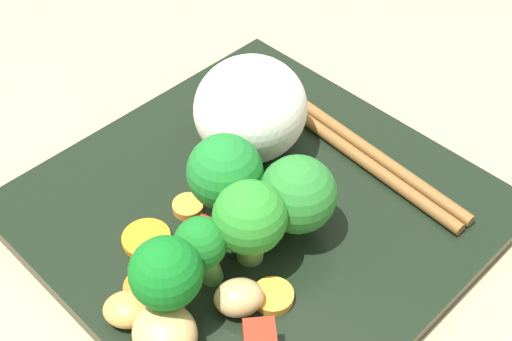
# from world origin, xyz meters

# --- Properties ---
(ground_plane) EXTENTS (1.10, 1.10, 0.02)m
(ground_plane) POSITION_xyz_m (0.00, 0.00, -0.01)
(ground_plane) COLOR tan
(square_plate) EXTENTS (0.28, 0.28, 0.01)m
(square_plate) POSITION_xyz_m (0.00, 0.00, 0.01)
(square_plate) COLOR black
(square_plate) RESTS_ON ground_plane
(rice_mound) EXTENTS (0.10, 0.10, 0.07)m
(rice_mound) POSITION_xyz_m (-0.04, 0.04, 0.05)
(rice_mound) COLOR white
(rice_mound) RESTS_ON square_plate
(broccoli_floret_0) EXTENTS (0.03, 0.03, 0.05)m
(broccoli_floret_0) POSITION_xyz_m (0.02, -0.07, 0.04)
(broccoli_floret_0) COLOR #54913D
(broccoli_floret_0) RESTS_ON square_plate
(broccoli_floret_1) EXTENTS (0.05, 0.05, 0.06)m
(broccoli_floret_1) POSITION_xyz_m (0.03, -0.00, 0.05)
(broccoli_floret_1) COLOR #6EAF42
(broccoli_floret_1) RESTS_ON square_plate
(broccoli_floret_2) EXTENTS (0.04, 0.04, 0.06)m
(broccoli_floret_2) POSITION_xyz_m (0.02, -0.10, 0.05)
(broccoli_floret_2) COLOR #5E993D
(broccoli_floret_2) RESTS_ON square_plate
(broccoli_floret_3) EXTENTS (0.04, 0.04, 0.06)m
(broccoli_floret_3) POSITION_xyz_m (0.03, -0.04, 0.05)
(broccoli_floret_3) COLOR #649243
(broccoli_floret_3) RESTS_ON square_plate
(broccoli_floret_4) EXTENTS (0.05, 0.05, 0.06)m
(broccoli_floret_4) POSITION_xyz_m (-0.01, -0.02, 0.05)
(broccoli_floret_4) COLOR #659B3F
(broccoli_floret_4) RESTS_ON square_plate
(carrot_slice_0) EXTENTS (0.03, 0.03, 0.01)m
(carrot_slice_0) POSITION_xyz_m (0.06, -0.05, 0.01)
(carrot_slice_0) COLOR orange
(carrot_slice_0) RESTS_ON square_plate
(carrot_slice_1) EXTENTS (0.04, 0.04, 0.00)m
(carrot_slice_1) POSITION_xyz_m (-0.00, -0.09, 0.01)
(carrot_slice_1) COLOR orange
(carrot_slice_1) RESTS_ON square_plate
(carrot_slice_2) EXTENTS (0.03, 0.03, 0.01)m
(carrot_slice_2) POSITION_xyz_m (-0.03, -0.03, 0.02)
(carrot_slice_2) COLOR orange
(carrot_slice_2) RESTS_ON square_plate
(carrot_slice_3) EXTENTS (0.04, 0.04, 0.00)m
(carrot_slice_3) POSITION_xyz_m (-0.03, -0.07, 0.01)
(carrot_slice_3) COLOR orange
(carrot_slice_3) RESTS_ON square_plate
(pepper_chunk_0) EXTENTS (0.02, 0.02, 0.02)m
(pepper_chunk_0) POSITION_xyz_m (0.00, -0.05, 0.02)
(pepper_chunk_0) COLOR red
(pepper_chunk_0) RESTS_ON square_plate
(chicken_piece_0) EXTENTS (0.04, 0.04, 0.03)m
(chicken_piece_0) POSITION_xyz_m (0.04, -0.11, 0.03)
(chicken_piece_0) COLOR tan
(chicken_piece_0) RESTS_ON square_plate
(chicken_piece_1) EXTENTS (0.04, 0.04, 0.02)m
(chicken_piece_1) POSITION_xyz_m (0.05, -0.07, 0.02)
(chicken_piece_1) COLOR tan
(chicken_piece_1) RESTS_ON square_plate
(chicken_piece_2) EXTENTS (0.04, 0.04, 0.02)m
(chicken_piece_2) POSITION_xyz_m (0.01, -0.11, 0.02)
(chicken_piece_2) COLOR tan
(chicken_piece_2) RESTS_ON square_plate
(chopstick_pair) EXTENTS (0.22, 0.04, 0.01)m
(chopstick_pair) POSITION_xyz_m (0.01, 0.08, 0.02)
(chopstick_pair) COLOR brown
(chopstick_pair) RESTS_ON square_plate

